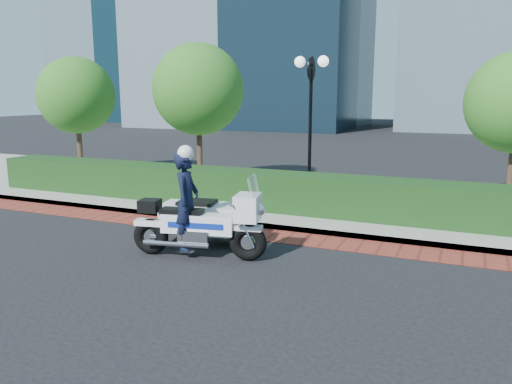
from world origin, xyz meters
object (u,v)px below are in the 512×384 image
at_px(tree_a, 76,96).
at_px(lamppost, 311,105).
at_px(tree_b, 198,90).
at_px(police_motorcycle, 199,215).

bearing_deg(tree_a, lamppost, -7.41).
bearing_deg(tree_a, tree_b, 0.00).
height_order(tree_b, police_motorcycle, tree_b).
relative_size(lamppost, tree_a, 0.92).
height_order(tree_a, tree_b, tree_b).
relative_size(tree_a, police_motorcycle, 1.63).
bearing_deg(lamppost, police_motorcycle, -97.81).
bearing_deg(lamppost, tree_a, 172.59).
bearing_deg(tree_b, lamppost, -16.11).
height_order(tree_a, police_motorcycle, tree_a).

